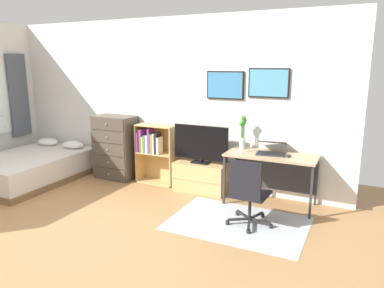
% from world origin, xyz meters
% --- Properties ---
extents(ground_plane, '(7.20, 7.20, 0.00)m').
position_xyz_m(ground_plane, '(0.00, 0.00, 0.00)').
color(ground_plane, '#A87A4C').
extents(wall_back_with_posters, '(6.12, 0.09, 2.70)m').
position_xyz_m(wall_back_with_posters, '(0.02, 2.43, 1.35)').
color(wall_back_with_posters, silver).
rests_on(wall_back_with_posters, ground_plane).
extents(area_rug, '(1.70, 1.20, 0.01)m').
position_xyz_m(area_rug, '(1.73, 1.29, 0.00)').
color(area_rug, '#B2B7BC').
rests_on(area_rug, ground_plane).
extents(bed, '(1.45, 2.00, 0.58)m').
position_xyz_m(bed, '(-2.05, 1.39, 0.23)').
color(bed, brown).
rests_on(bed, ground_plane).
extents(dresser, '(0.71, 0.46, 1.10)m').
position_xyz_m(dresser, '(-0.82, 2.15, 0.55)').
color(dresser, '#4C4238').
rests_on(dresser, ground_plane).
extents(bookshelf, '(0.68, 0.30, 0.99)m').
position_xyz_m(bookshelf, '(-0.08, 2.22, 0.59)').
color(bookshelf, tan).
rests_on(bookshelf, ground_plane).
extents(tv_stand, '(0.83, 0.41, 0.46)m').
position_xyz_m(tv_stand, '(0.81, 2.17, 0.23)').
color(tv_stand, tan).
rests_on(tv_stand, ground_plane).
extents(television, '(0.90, 0.16, 0.59)m').
position_xyz_m(television, '(0.81, 2.15, 0.76)').
color(television, black).
rests_on(television, tv_stand).
extents(desk, '(1.25, 0.58, 0.74)m').
position_xyz_m(desk, '(1.93, 2.16, 0.60)').
color(desk, tan).
rests_on(desk, ground_plane).
extents(office_chair, '(0.56, 0.58, 0.86)m').
position_xyz_m(office_chair, '(1.86, 1.25, 0.46)').
color(office_chair, '#232326').
rests_on(office_chair, ground_plane).
extents(laptop, '(0.45, 0.48, 0.17)m').
position_xyz_m(laptop, '(1.91, 2.16, 0.81)').
color(laptop, '#333338').
rests_on(laptop, desk).
extents(computer_mouse, '(0.06, 0.10, 0.03)m').
position_xyz_m(computer_mouse, '(2.17, 2.04, 0.76)').
color(computer_mouse, '#262628').
rests_on(computer_mouse, desk).
extents(bamboo_vase, '(0.11, 0.10, 0.50)m').
position_xyz_m(bamboo_vase, '(1.46, 2.23, 1.00)').
color(bamboo_vase, silver).
rests_on(bamboo_vase, desk).
extents(wine_glass, '(0.07, 0.07, 0.18)m').
position_xyz_m(wine_glass, '(1.51, 2.02, 0.87)').
color(wine_glass, silver).
rests_on(wine_glass, desk).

